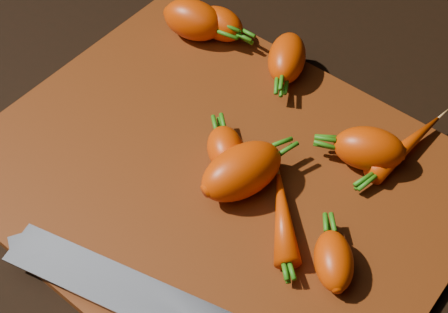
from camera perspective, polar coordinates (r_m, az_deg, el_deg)
The scene contains 12 objects.
ground at distance 0.68m, azimuth -0.53°, elevation -2.33°, with size 2.00×2.00×0.01m, color black.
cutting_board at distance 0.67m, azimuth -0.54°, elevation -1.78°, with size 0.50×0.40×0.01m, color #6A2C0D.
carrot_0 at distance 0.80m, azimuth -2.83°, elevation 12.38°, with size 0.08×0.05×0.05m, color #E74105.
carrot_1 at distance 0.66m, azimuth 0.15°, elevation 0.66°, with size 0.06×0.04×0.04m, color #E74105.
carrot_2 at distance 0.75m, azimuth 5.77°, elevation 8.95°, with size 0.08×0.04×0.04m, color #E74105.
carrot_3 at distance 0.63m, azimuth 1.64°, elevation -1.36°, with size 0.09×0.05×0.05m, color #E74105.
carrot_4 at distance 0.67m, azimuth 13.13°, elevation 0.70°, with size 0.07×0.05×0.05m, color #E74105.
carrot_5 at distance 0.80m, azimuth -0.31°, elevation 12.03°, with size 0.06×0.04×0.04m, color #E74105.
carrot_6 at distance 0.60m, azimuth 9.99°, elevation -9.38°, with size 0.06×0.04×0.04m, color #E74105.
carrot_7 at distance 0.70m, azimuth 16.32°, elevation 0.93°, with size 0.12×0.02×0.02m, color #E74105.
carrot_8 at distance 0.62m, azimuth 5.41°, elevation -5.54°, with size 0.10×0.03×0.03m, color #E74105.
knife at distance 0.58m, azimuth -7.15°, elevation -12.91°, with size 0.39×0.13×0.02m.
Camera 1 is at (0.25, -0.30, 0.55)m, focal length 50.00 mm.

